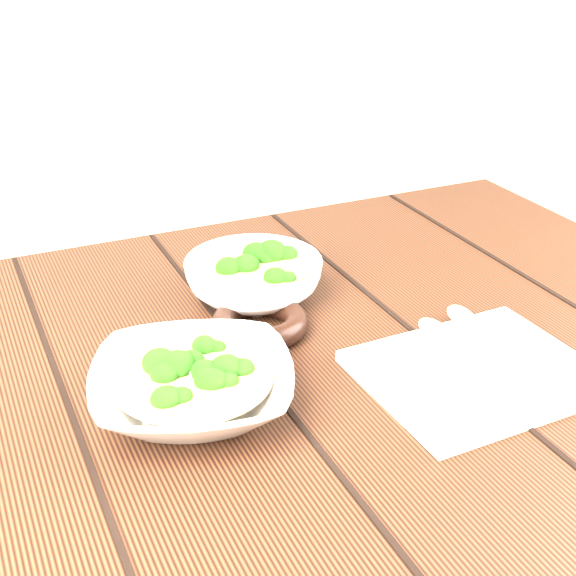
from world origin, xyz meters
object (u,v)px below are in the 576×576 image
Objects in this scene: soup_bowl_front at (193,386)px; trivet at (260,322)px; soup_bowl_back at (254,278)px; napkin at (477,373)px; table at (269,444)px.

soup_bowl_front reaches higher than trivet.
soup_bowl_back reaches higher than napkin.
table is 5.64× the size of soup_bowl_back.
trivet is at bearing -107.74° from soup_bowl_back.
soup_bowl_front is 0.17m from trivet.
soup_bowl_front reaches higher than table.
table is 10.48× the size of trivet.
soup_bowl_back is at bearing 73.42° from table.
trivet is at bearing 43.73° from soup_bowl_front.
trivet is (0.12, 0.12, -0.01)m from soup_bowl_front.
trivet is (-0.03, -0.08, -0.02)m from soup_bowl_back.
soup_bowl_back reaches higher than table.
napkin is at bearing -34.90° from table.
napkin is (0.15, -0.27, -0.02)m from soup_bowl_back.
soup_bowl_front is 0.30m from napkin.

